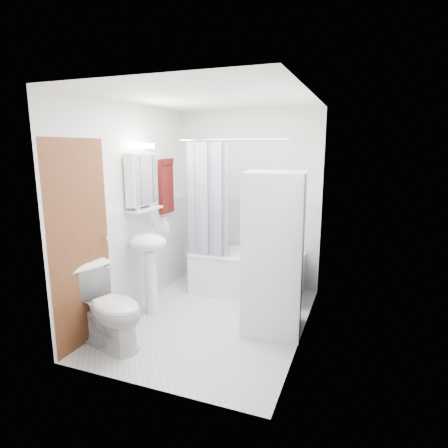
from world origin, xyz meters
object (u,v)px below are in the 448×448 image
(sink, at_px, (149,255))
(washer_dryer, at_px, (274,253))
(toilet, at_px, (109,308))
(bathtub, at_px, (247,271))

(sink, relative_size, washer_dryer, 0.62)
(washer_dryer, xyz_separation_m, toilet, (-1.40, -0.90, -0.45))
(toilet, bearing_deg, sink, 17.40)
(bathtub, xyz_separation_m, sink, (-0.87, -0.98, 0.40))
(bathtub, bearing_deg, toilet, -115.37)
(toilet, bearing_deg, bathtub, -10.42)
(bathtub, xyz_separation_m, toilet, (-0.84, -1.77, 0.09))
(sink, distance_m, washer_dryer, 1.44)
(bathtub, distance_m, sink, 1.37)
(bathtub, distance_m, washer_dryer, 1.17)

